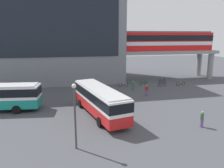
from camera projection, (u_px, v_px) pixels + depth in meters
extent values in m
plane|color=#47494F|center=(101.00, 95.00, 33.37)|extent=(120.00, 120.00, 0.00)
cube|color=slate|center=(43.00, 31.00, 42.73)|extent=(30.17, 14.87, 19.60)
cube|color=black|center=(38.00, 24.00, 35.37)|extent=(27.15, 0.10, 10.98)
cube|color=gray|center=(154.00, 52.00, 43.88)|extent=(26.05, 5.63, 0.60)
cylinder|color=gray|center=(98.00, 70.00, 40.20)|extent=(1.10, 1.10, 5.32)
cylinder|color=gray|center=(210.00, 66.00, 45.02)|extent=(1.10, 1.10, 5.32)
cylinder|color=gray|center=(95.00, 67.00, 44.05)|extent=(1.10, 1.10, 5.32)
cylinder|color=gray|center=(199.00, 64.00, 48.86)|extent=(1.10, 1.10, 5.32)
cube|color=red|center=(159.00, 42.00, 43.63)|extent=(22.41, 2.90, 3.60)
cube|color=silver|center=(159.00, 43.00, 43.71)|extent=(22.47, 2.96, 0.70)
cube|color=black|center=(159.00, 38.00, 43.47)|extent=(22.47, 2.96, 1.10)
cube|color=slate|center=(159.00, 32.00, 43.21)|extent=(21.51, 2.61, 0.24)
cube|color=red|center=(100.00, 106.00, 24.67)|extent=(4.90, 11.28, 1.10)
cube|color=white|center=(99.00, 95.00, 24.39)|extent=(4.90, 11.28, 1.50)
cube|color=black|center=(99.00, 95.00, 24.37)|extent=(4.95, 11.33, 0.96)
cube|color=silver|center=(99.00, 88.00, 24.21)|extent=(4.65, 10.72, 0.12)
cylinder|color=black|center=(80.00, 104.00, 27.39)|extent=(0.50, 1.04, 1.00)
cylinder|color=black|center=(99.00, 101.00, 28.42)|extent=(0.50, 1.04, 1.00)
cylinder|color=black|center=(99.00, 122.00, 21.55)|extent=(0.50, 1.04, 1.00)
cylinder|color=black|center=(122.00, 118.00, 22.58)|extent=(0.50, 1.04, 1.00)
cylinder|color=black|center=(16.00, 110.00, 25.13)|extent=(1.03, 0.40, 1.00)
cylinder|color=black|center=(23.00, 103.00, 27.56)|extent=(1.03, 0.40, 1.00)
torus|color=black|center=(164.00, 84.00, 39.19)|extent=(0.72, 0.29, 0.74)
torus|color=black|center=(160.00, 85.00, 38.67)|extent=(0.72, 0.29, 0.74)
cylinder|color=#1E3FA5|center=(162.00, 83.00, 38.87)|extent=(1.01, 0.38, 0.05)
cylinder|color=#1E3FA5|center=(160.00, 83.00, 38.60)|extent=(0.04, 0.04, 0.55)
cylinder|color=#1E3FA5|center=(164.00, 82.00, 39.12)|extent=(0.04, 0.04, 0.65)
torus|color=black|center=(164.00, 81.00, 41.72)|extent=(0.71, 0.31, 0.74)
torus|color=black|center=(160.00, 82.00, 41.17)|extent=(0.71, 0.31, 0.74)
cylinder|color=black|center=(162.00, 80.00, 41.38)|extent=(1.00, 0.41, 0.05)
cylinder|color=black|center=(160.00, 80.00, 41.10)|extent=(0.04, 0.04, 0.55)
cylinder|color=black|center=(164.00, 79.00, 41.64)|extent=(0.04, 0.04, 0.65)
torus|color=black|center=(183.00, 83.00, 39.65)|extent=(0.74, 0.10, 0.74)
torus|color=black|center=(178.00, 84.00, 39.38)|extent=(0.74, 0.10, 0.74)
cylinder|color=#996626|center=(181.00, 82.00, 39.45)|extent=(1.05, 0.11, 0.05)
cylinder|color=#996626|center=(178.00, 82.00, 39.31)|extent=(0.04, 0.04, 0.55)
cylinder|color=#996626|center=(183.00, 82.00, 39.58)|extent=(0.04, 0.04, 0.65)
torus|color=black|center=(146.00, 83.00, 40.11)|extent=(0.72, 0.28, 0.74)
torus|color=black|center=(141.00, 83.00, 39.61)|extent=(0.72, 0.28, 0.74)
cylinder|color=#1E7F33|center=(143.00, 82.00, 39.79)|extent=(1.02, 0.36, 0.05)
cylinder|color=#1E7F33|center=(141.00, 82.00, 39.54)|extent=(0.04, 0.04, 0.55)
cylinder|color=#1E7F33|center=(146.00, 81.00, 40.03)|extent=(0.04, 0.04, 0.65)
torus|color=black|center=(126.00, 85.00, 38.49)|extent=(0.72, 0.28, 0.74)
torus|color=black|center=(120.00, 85.00, 38.59)|extent=(0.72, 0.28, 0.74)
cylinder|color=silver|center=(123.00, 83.00, 38.48)|extent=(1.01, 0.37, 0.05)
cylinder|color=silver|center=(120.00, 83.00, 38.53)|extent=(0.04, 0.04, 0.55)
cylinder|color=silver|center=(126.00, 83.00, 38.41)|extent=(0.04, 0.04, 0.65)
cylinder|color=#33663F|center=(133.00, 88.00, 35.91)|extent=(0.32, 0.32, 0.79)
cube|color=#33663F|center=(133.00, 84.00, 35.76)|extent=(0.48, 0.43, 0.63)
sphere|color=tan|center=(133.00, 81.00, 35.67)|extent=(0.21, 0.21, 0.21)
cylinder|color=#724C8C|center=(202.00, 123.00, 21.52)|extent=(0.32, 0.32, 0.81)
cube|color=#33663F|center=(202.00, 116.00, 21.36)|extent=(0.46, 0.47, 0.64)
sphere|color=tan|center=(203.00, 112.00, 21.26)|extent=(0.22, 0.22, 0.22)
cylinder|color=#724C8C|center=(146.00, 93.00, 32.92)|extent=(0.32, 0.32, 0.81)
cube|color=maroon|center=(147.00, 88.00, 32.76)|extent=(0.47, 0.39, 0.64)
sphere|color=tan|center=(147.00, 85.00, 32.66)|extent=(0.22, 0.22, 0.22)
cylinder|color=#3F3F44|center=(75.00, 119.00, 16.96)|extent=(0.16, 0.16, 5.05)
sphere|color=silver|center=(74.00, 86.00, 16.37)|extent=(0.36, 0.36, 0.36)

